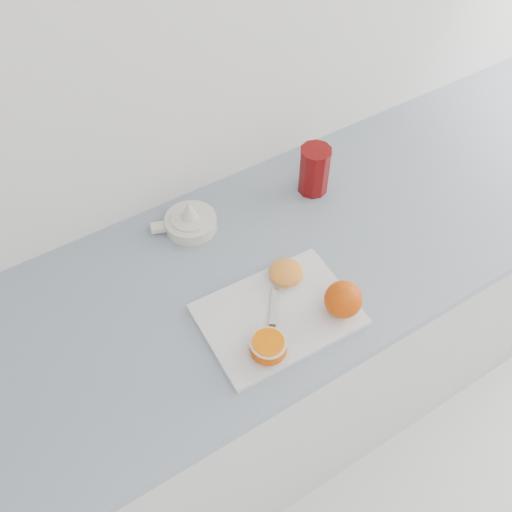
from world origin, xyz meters
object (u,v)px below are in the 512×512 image
Objects in this scene: cutting_board at (278,314)px; half_orange at (268,348)px; citrus_juicer at (190,221)px; red_tumbler at (314,171)px; counter at (263,356)px.

half_orange is (-0.07, -0.07, 0.03)m from cutting_board.
red_tumbler is (0.33, -0.05, 0.04)m from citrus_juicer.
citrus_juicer is (-0.10, 0.19, 0.47)m from counter.
red_tumbler reaches higher than cutting_board.
cutting_board is 0.33m from citrus_juicer.
half_orange is 0.59× the size of red_tumbler.
citrus_juicer is (0.03, 0.40, -0.01)m from half_orange.
half_orange is (-0.13, -0.21, 0.48)m from counter.
half_orange reaches higher than cutting_board.
cutting_board is at bearing -136.05° from red_tumbler.
half_orange is 0.51m from red_tumbler.
red_tumbler is at bearing 43.95° from cutting_board.
cutting_board reaches higher than counter.
cutting_board is 4.25× the size of half_orange.
cutting_board is at bearing 45.01° from half_orange.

